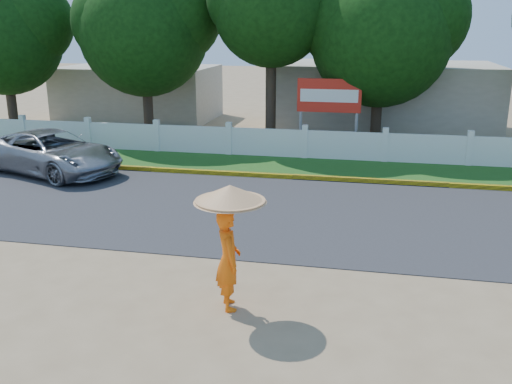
% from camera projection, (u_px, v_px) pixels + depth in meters
% --- Properties ---
extents(ground, '(120.00, 120.00, 0.00)m').
position_uv_depth(ground, '(236.00, 281.00, 11.49)').
color(ground, '#9E8460').
rests_on(ground, ground).
extents(road, '(60.00, 7.00, 0.02)m').
position_uv_depth(road, '(274.00, 212.00, 15.72)').
color(road, '#38383A').
rests_on(road, ground).
extents(grass_verge, '(60.00, 3.50, 0.03)m').
position_uv_depth(grass_verge, '(299.00, 167.00, 20.65)').
color(grass_verge, '#2D601E').
rests_on(grass_verge, ground).
extents(curb, '(40.00, 0.18, 0.16)m').
position_uv_depth(curb, '(293.00, 177.00, 19.03)').
color(curb, yellow).
rests_on(curb, ground).
extents(fence, '(40.00, 0.10, 1.10)m').
position_uv_depth(fence, '(305.00, 144.00, 21.86)').
color(fence, silver).
rests_on(fence, ground).
extents(building_near, '(10.00, 6.00, 3.20)m').
position_uv_depth(building_near, '(385.00, 97.00, 27.36)').
color(building_near, '#B7AD99').
rests_on(building_near, ground).
extents(building_far, '(8.00, 5.00, 2.80)m').
position_uv_depth(building_far, '(139.00, 93.00, 30.89)').
color(building_far, '#B7AD99').
rests_on(building_far, ground).
extents(vehicle, '(5.81, 4.13, 1.47)m').
position_uv_depth(vehicle, '(52.00, 152.00, 19.62)').
color(vehicle, '#95979D').
rests_on(vehicle, ground).
extents(monk_with_parasol, '(1.28, 1.28, 2.33)m').
position_uv_depth(monk_with_parasol, '(229.00, 229.00, 10.02)').
color(monk_with_parasol, '#FF640D').
rests_on(monk_with_parasol, ground).
extents(billboard, '(2.50, 0.13, 2.95)m').
position_uv_depth(billboard, '(329.00, 100.00, 22.28)').
color(billboard, gray).
rests_on(billboard, ground).
extents(tree_row, '(34.23, 7.13, 8.95)m').
position_uv_depth(tree_row, '(380.00, 24.00, 22.64)').
color(tree_row, '#473828').
rests_on(tree_row, ground).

